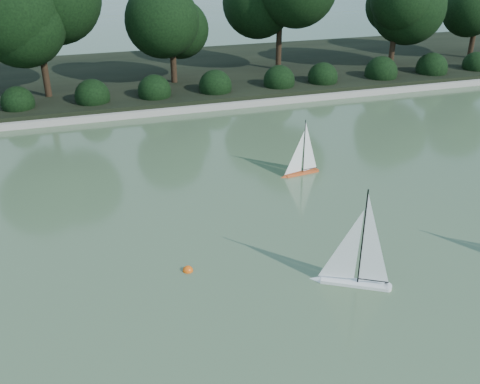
{
  "coord_description": "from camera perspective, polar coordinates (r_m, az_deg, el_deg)",
  "views": [
    {
      "loc": [
        -2.3,
        -6.1,
        4.85
      ],
      "look_at": [
        0.29,
        1.97,
        0.7
      ],
      "focal_mm": 40.0,
      "sensor_mm": 36.0,
      "label": 1
    }
  ],
  "objects": [
    {
      "name": "sailboat_white_a",
      "position": [
        8.3,
        11.57,
        -8.02
      ],
      "size": [
        1.15,
        0.77,
        1.71
      ],
      "color": "silver",
      "rests_on": "ground"
    },
    {
      "name": "race_buoy",
      "position": [
        8.61,
        -5.58,
        -8.35
      ],
      "size": [
        0.17,
        0.17,
        0.17
      ],
      "primitive_type": "sphere",
      "color": "#EB540C",
      "rests_on": "ground"
    },
    {
      "name": "shrub_hedge",
      "position": [
        16.75,
        -9.41,
        10.52
      ],
      "size": [
        29.1,
        1.1,
        1.1
      ],
      "color": "black",
      "rests_on": "ground"
    },
    {
      "name": "ground",
      "position": [
        8.12,
        2.35,
        -10.6
      ],
      "size": [
        80.0,
        80.0,
        0.0
      ],
      "primitive_type": "plane",
      "color": "#2E4227",
      "rests_on": "ground"
    },
    {
      "name": "far_bank",
      "position": [
        19.8,
        -10.83,
        11.91
      ],
      "size": [
        40.0,
        8.0,
        0.3
      ],
      "primitive_type": "cube",
      "color": "black",
      "rests_on": "ground"
    },
    {
      "name": "sailboat_orange",
      "position": [
        11.82,
        6.3,
        2.8
      ],
      "size": [
        0.98,
        0.27,
        1.33
      ],
      "color": "#CD4D1E",
      "rests_on": "ground"
    },
    {
      "name": "pond_coping",
      "position": [
        16.0,
        -8.79,
        8.48
      ],
      "size": [
        40.0,
        0.35,
        0.18
      ],
      "primitive_type": "cube",
      "color": "gray",
      "rests_on": "ground"
    },
    {
      "name": "tree_line",
      "position": [
        18.02,
        -6.7,
        18.89
      ],
      "size": [
        26.31,
        3.93,
        4.39
      ],
      "color": "black",
      "rests_on": "ground"
    }
  ]
}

